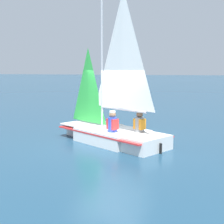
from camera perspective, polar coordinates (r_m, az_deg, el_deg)
name	(u,v)px	position (r m, az deg, el deg)	size (l,w,h in m)	color
ground_plane	(112,142)	(11.00, 0.00, -5.49)	(260.00, 260.00, 0.00)	navy
sailboat_main	(113,124)	(10.84, 0.16, -2.21)	(3.45, 4.36, 5.21)	white
sailor_helm	(112,127)	(10.37, 0.09, -2.73)	(0.41, 0.42, 1.16)	black
sailor_crew	(139,127)	(10.43, 5.05, -2.76)	(0.41, 0.42, 1.16)	black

